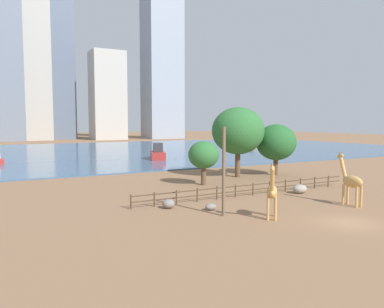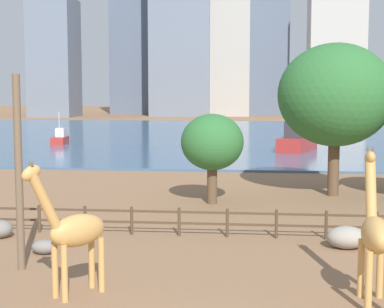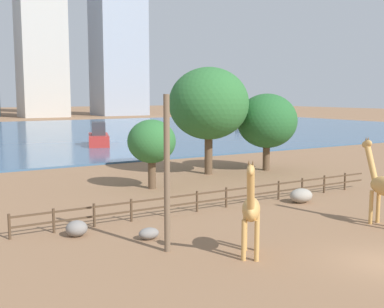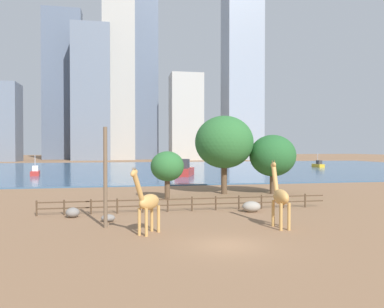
{
  "view_description": "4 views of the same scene",
  "coord_description": "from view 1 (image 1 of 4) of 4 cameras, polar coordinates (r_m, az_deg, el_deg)",
  "views": [
    {
      "loc": [
        -23.5,
        -18.62,
        7.5
      ],
      "look_at": [
        1.41,
        27.53,
        3.1
      ],
      "focal_mm": 35.0,
      "sensor_mm": 36.0,
      "label": 1
    },
    {
      "loc": [
        1.31,
        -14.16,
        6.51
      ],
      "look_at": [
        -2.88,
        26.33,
        2.28
      ],
      "focal_mm": 55.0,
      "sensor_mm": 36.0,
      "label": 2
    },
    {
      "loc": [
        -17.34,
        -12.59,
        7.16
      ],
      "look_at": [
        3.08,
        20.92,
        2.32
      ],
      "focal_mm": 45.0,
      "sensor_mm": 36.0,
      "label": 3
    },
    {
      "loc": [
        -6.07,
        -20.95,
        5.73
      ],
      "look_at": [
        1.42,
        18.37,
        5.02
      ],
      "focal_mm": 35.0,
      "sensor_mm": 36.0,
      "label": 4
    }
  ],
  "objects": [
    {
      "name": "skyline_block_central",
      "position": [
        185.91,
        -20.28,
        15.5
      ],
      "size": [
        16.33,
        10.74,
        85.95
      ],
      "primitive_type": "cube",
      "color": "slate",
      "rests_on": "ground"
    },
    {
      "name": "boulder_near_fence",
      "position": [
        33.15,
        -3.61,
        -7.58
      ],
      "size": [
        1.1,
        1.08,
        0.81
      ],
      "primitive_type": "ellipsoid",
      "color": "gray",
      "rests_on": "ground"
    },
    {
      "name": "utility_pole",
      "position": [
        30.05,
        4.86,
        -2.69
      ],
      "size": [
        0.28,
        0.28,
        7.19
      ],
      "primitive_type": "cylinder",
      "color": "brown",
      "rests_on": "ground"
    },
    {
      "name": "skyline_block_left",
      "position": [
        185.81,
        -4.61,
        16.74
      ],
      "size": [
        16.78,
        14.65,
        92.04
      ],
      "primitive_type": "cube",
      "color": "#939EAD",
      "rests_on": "ground"
    },
    {
      "name": "tree_right_tall",
      "position": [
        44.9,
        1.77,
        -0.18
      ],
      "size": [
        3.69,
        3.69,
        5.31
      ],
      "color": "brown",
      "rests_on": "ground"
    },
    {
      "name": "harbor_water",
      "position": [
        98.74,
        -14.51,
        0.34
      ],
      "size": [
        180.0,
        86.0,
        0.2
      ],
      "primitive_type": "cube",
      "color": "#3D6084",
      "rests_on": "ground"
    },
    {
      "name": "skyline_block_right",
      "position": [
        173.09,
        -27.23,
        11.79
      ],
      "size": [
        16.76,
        13.25,
        60.32
      ],
      "primitive_type": "cube",
      "color": "slate",
      "rests_on": "ground"
    },
    {
      "name": "giraffe_tall",
      "position": [
        29.91,
        12.09,
        -5.66
      ],
      "size": [
        2.34,
        2.63,
        4.53
      ],
      "rotation": [
        0.0,
        0.0,
        4.01
      ],
      "color": "tan",
      "rests_on": "ground"
    },
    {
      "name": "boulder_small",
      "position": [
        32.46,
        2.89,
        -8.05
      ],
      "size": [
        1.05,
        0.78,
        0.58
      ],
      "primitive_type": "ellipsoid",
      "color": "gray",
      "rests_on": "ground"
    },
    {
      "name": "enclosure_fence",
      "position": [
        38.96,
        8.6,
        -5.22
      ],
      "size": [
        26.12,
        0.14,
        1.3
      ],
      "color": "#4C3826",
      "rests_on": "ground"
    },
    {
      "name": "skyline_tower_glass",
      "position": [
        179.14,
        -23.42,
        16.71
      ],
      "size": [
        14.51,
        12.82,
        91.35
      ],
      "primitive_type": "cube",
      "color": "#ADA89E",
      "rests_on": "ground"
    },
    {
      "name": "tree_center_broad",
      "position": [
        54.66,
        12.7,
        1.74
      ],
      "size": [
        5.7,
        5.7,
        7.29
      ],
      "color": "brown",
      "rests_on": "ground"
    },
    {
      "name": "tree_left_large",
      "position": [
        51.74,
        7.02,
        3.5
      ],
      "size": [
        7.19,
        7.19,
        9.63
      ],
      "color": "brown",
      "rests_on": "ground"
    },
    {
      "name": "skyline_tower_short",
      "position": [
        171.92,
        -12.74,
        8.64
      ],
      "size": [
        14.3,
        12.18,
        38.8
      ],
      "primitive_type": "cube",
      "color": "#B7B2A8",
      "rests_on": "ground"
    },
    {
      "name": "boat_tug",
      "position": [
        75.82,
        -5.24,
        0.09
      ],
      "size": [
        4.97,
        7.91,
        3.28
      ],
      "rotation": [
        0.0,
        0.0,
        1.24
      ],
      "color": "#B22D28",
      "rests_on": "harbor_water"
    },
    {
      "name": "boat_ferry",
      "position": [
        118.09,
        9.07,
        1.51
      ],
      "size": [
        1.58,
        4.37,
        3.93
      ],
      "rotation": [
        0.0,
        0.0,
        1.57
      ],
      "color": "gold",
      "rests_on": "harbor_water"
    },
    {
      "name": "boulder_by_pole",
      "position": [
        41.57,
        16.11,
        -5.13
      ],
      "size": [
        1.66,
        1.27,
        0.95
      ],
      "primitive_type": "ellipsoid",
      "color": "gray",
      "rests_on": "ground"
    },
    {
      "name": "giraffe_companion",
      "position": [
        36.82,
        23.08,
        -3.82
      ],
      "size": [
        0.89,
        2.89,
        4.82
      ],
      "rotation": [
        0.0,
        0.0,
        1.54
      ],
      "color": "tan",
      "rests_on": "ground"
    },
    {
      "name": "ground_plane",
      "position": [
        101.66,
        -14.91,
        0.4
      ],
      "size": [
        400.0,
        400.0,
        0.0
      ],
      "primitive_type": "plane",
      "color": "#8C6647"
    }
  ]
}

